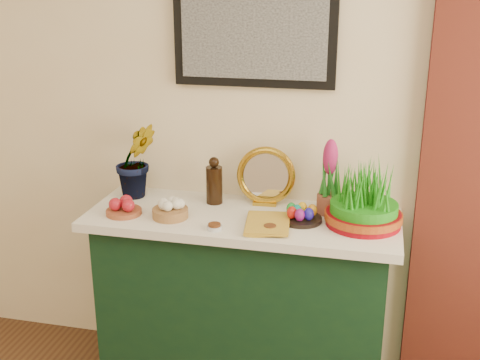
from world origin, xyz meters
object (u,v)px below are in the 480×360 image
at_px(book, 246,222).
at_px(mirror, 266,177).
at_px(hyacinth_green, 136,148).
at_px(sideboard, 242,305).
at_px(wheatgrass_sabzeh, 364,199).

bearing_deg(book, mirror, 76.07).
distance_m(hyacinth_green, book, 0.68).
height_order(hyacinth_green, book, hyacinth_green).
distance_m(sideboard, book, 0.50).
height_order(sideboard, book, book).
bearing_deg(hyacinth_green, sideboard, -48.22).
relative_size(book, wheatgrass_sabzeh, 0.75).
bearing_deg(sideboard, hyacinth_green, 167.86).
xyz_separation_m(sideboard, wheatgrass_sabzeh, (0.53, 0.00, 0.58)).
distance_m(book, wheatgrass_sabzeh, 0.52).
height_order(mirror, wheatgrass_sabzeh, mirror).
height_order(hyacinth_green, mirror, hyacinth_green).
distance_m(hyacinth_green, wheatgrass_sabzeh, 1.10).
bearing_deg(hyacinth_green, wheatgrass_sabzeh, -42.19).
relative_size(sideboard, wheatgrass_sabzeh, 3.91).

